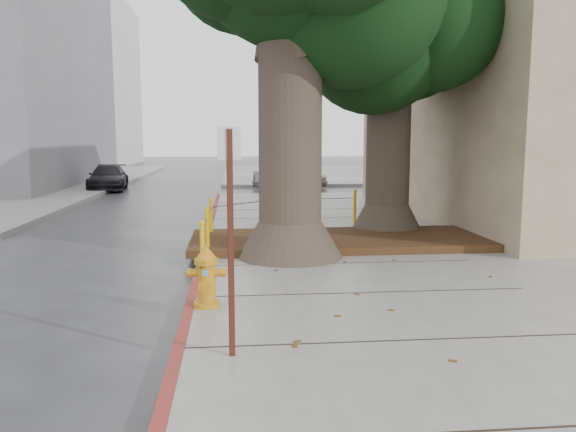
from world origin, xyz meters
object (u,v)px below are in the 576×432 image
(car_silver, at_px, (290,176))
(car_dark, at_px, (108,178))
(car_red, at_px, (444,179))
(fire_hydrant, at_px, (206,276))
(signpost, at_px, (230,229))

(car_silver, distance_m, car_dark, 8.64)
(car_silver, bearing_deg, car_dark, 88.28)
(car_silver, relative_size, car_red, 1.07)
(fire_hydrant, bearing_deg, car_red, 65.28)
(car_dark, bearing_deg, signpost, -80.55)
(fire_hydrant, relative_size, car_silver, 0.23)
(signpost, distance_m, car_dark, 22.42)
(fire_hydrant, bearing_deg, car_silver, 85.88)
(car_red, height_order, car_dark, car_dark)
(signpost, height_order, car_red, signpost)
(car_silver, bearing_deg, car_red, -101.86)
(signpost, relative_size, car_silver, 0.65)
(car_red, relative_size, car_dark, 0.85)
(car_silver, distance_m, car_red, 7.24)
(signpost, distance_m, car_silver, 21.41)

